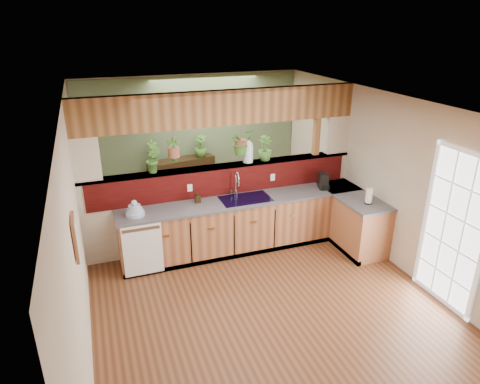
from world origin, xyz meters
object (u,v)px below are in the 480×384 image
object	(u,v)px
soap_dispenser	(198,197)
shelving_console	(182,180)
glass_jar	(248,151)
coffee_maker	(323,182)
faucet	(236,183)
dish_stack	(135,211)
paper_towel	(369,196)

from	to	relation	value
soap_dispenser	shelving_console	world-z (taller)	soap_dispenser
glass_jar	shelving_console	xyz separation A→B (m)	(-0.74, 1.90, -1.07)
coffee_maker	glass_jar	xyz separation A→B (m)	(-1.23, 0.40, 0.55)
faucet	shelving_console	size ratio (longest dim) A/B	0.31
soap_dispenser	dish_stack	bearing A→B (deg)	-171.08
dish_stack	soap_dispenser	world-z (taller)	dish_stack
paper_towel	glass_jar	xyz separation A→B (m)	(-1.58, 1.21, 0.55)
glass_jar	coffee_maker	bearing A→B (deg)	-17.85
dish_stack	paper_towel	world-z (taller)	paper_towel
dish_stack	glass_jar	bearing A→B (deg)	11.96
shelving_console	dish_stack	bearing A→B (deg)	-129.61
glass_jar	shelving_console	bearing A→B (deg)	111.24
shelving_console	coffee_maker	bearing A→B (deg)	-61.35
dish_stack	soap_dispenser	bearing A→B (deg)	8.92
faucet	dish_stack	xyz separation A→B (m)	(-1.67, -0.20, -0.15)
dish_stack	coffee_maker	size ratio (longest dim) A/B	1.04
dish_stack	shelving_console	size ratio (longest dim) A/B	0.21
soap_dispenser	shelving_console	xyz separation A→B (m)	(0.21, 2.16, -0.49)
dish_stack	glass_jar	xyz separation A→B (m)	(1.95, 0.41, 0.60)
faucet	paper_towel	bearing A→B (deg)	-28.05
soap_dispenser	paper_towel	xyz separation A→B (m)	(2.53, -0.95, 0.03)
dish_stack	paper_towel	size ratio (longest dim) A/B	1.04
dish_stack	glass_jar	distance (m)	2.08
glass_jar	shelving_console	world-z (taller)	glass_jar
dish_stack	glass_jar	size ratio (longest dim) A/B	0.77
faucet	paper_towel	size ratio (longest dim) A/B	1.57
coffee_maker	faucet	bearing A→B (deg)	-168.37
coffee_maker	shelving_console	bearing A→B (deg)	149.10
shelving_console	faucet	bearing A→B (deg)	-89.85
faucet	dish_stack	bearing A→B (deg)	-173.23
soap_dispenser	glass_jar	distance (m)	1.14
paper_towel	soap_dispenser	bearing A→B (deg)	159.37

